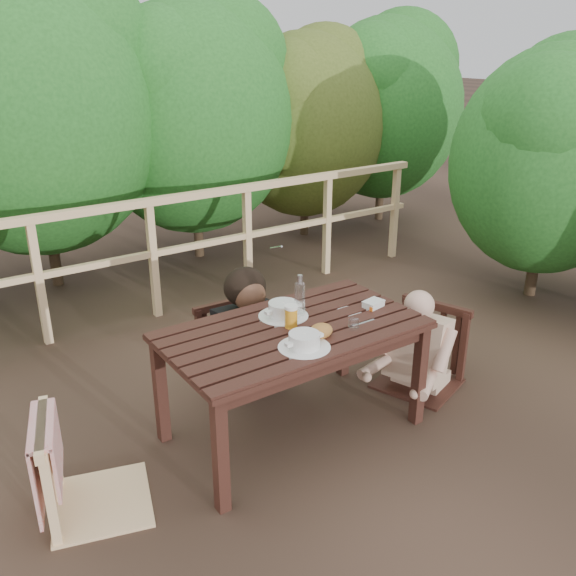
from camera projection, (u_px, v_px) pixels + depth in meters
ground at (293, 430)px, 3.67m from camera, size 60.00×60.00×0.00m
table at (293, 381)px, 3.54m from camera, size 1.45×0.81×0.67m
chair_left at (90, 420)px, 2.89m from camera, size 0.61×0.61×1.00m
chair_far at (236, 315)px, 4.11m from camera, size 0.47×0.47×0.91m
chair_right at (423, 317)px, 3.96m from camera, size 0.63×0.63×1.00m
woman at (234, 289)px, 4.05m from camera, size 0.54×0.65×1.27m
diner_right at (427, 303)px, 3.95m from camera, size 0.71×0.64×1.18m
railing at (153, 259)px, 5.01m from camera, size 5.60×0.10×1.01m
hedge_row at (130, 71)px, 5.61m from camera, size 6.60×1.60×3.80m
soup_near at (304, 341)px, 3.17m from camera, size 0.28×0.28×0.09m
soup_far at (283, 310)px, 3.53m from camera, size 0.29×0.29×0.10m
bread_roll at (321, 331)px, 3.30m from camera, size 0.14×0.11×0.08m
beer_glass at (291, 317)px, 3.39m from camera, size 0.07×0.07×0.14m
bottle at (300, 296)px, 3.52m from camera, size 0.06×0.06×0.26m
tumbler at (354, 325)px, 3.38m from camera, size 0.06×0.06×0.07m
butter_tub at (373, 305)px, 3.66m from camera, size 0.14×0.11×0.05m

